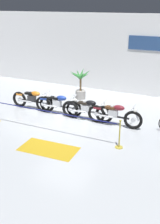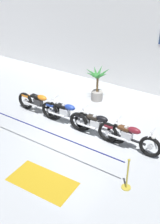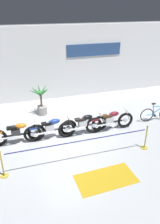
{
  "view_description": "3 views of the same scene",
  "coord_description": "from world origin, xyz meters",
  "px_view_note": "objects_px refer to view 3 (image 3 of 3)",
  "views": [
    {
      "loc": [
        5.24,
        -9.59,
        4.73
      ],
      "look_at": [
        0.67,
        0.11,
        0.52
      ],
      "focal_mm": 45.0,
      "sensor_mm": 36.0,
      "label": 1
    },
    {
      "loc": [
        4.93,
        -6.83,
        5.89
      ],
      "look_at": [
        -0.3,
        1.07,
        0.45
      ],
      "focal_mm": 45.0,
      "sensor_mm": 36.0,
      "label": 2
    },
    {
      "loc": [
        -1.83,
        -7.32,
        5.23
      ],
      "look_at": [
        0.72,
        0.93,
        0.92
      ],
      "focal_mm": 35.0,
      "sensor_mm": 36.0,
      "label": 3
    }
  ],
  "objects_px": {
    "motorcycle_maroon_3": "(110,121)",
    "floor_banner": "(106,179)",
    "potted_palm_left_of_row": "(41,101)",
    "bicycle": "(156,114)",
    "stanchion_far_left": "(49,152)",
    "stanchion_mid_left": "(145,141)",
    "motorcycle_blue_1": "(51,129)",
    "motorcycle_orange_0": "(17,133)",
    "motorcycle_black_2": "(84,124)"
  },
  "relations": [
    {
      "from": "bicycle",
      "to": "stanchion_mid_left",
      "type": "xyz_separation_m",
      "value": [
        -1.81,
        -1.89,
        -0.02
      ]
    },
    {
      "from": "motorcycle_orange_0",
      "to": "bicycle",
      "type": "relative_size",
      "value": 1.34
    },
    {
      "from": "stanchion_far_left",
      "to": "stanchion_mid_left",
      "type": "distance_m",
      "value": 3.84
    },
    {
      "from": "motorcycle_maroon_3",
      "to": "motorcycle_orange_0",
      "type": "bearing_deg",
      "value": 177.67
    },
    {
      "from": "motorcycle_black_2",
      "to": "potted_palm_left_of_row",
      "type": "relative_size",
      "value": 1.46
    },
    {
      "from": "potted_palm_left_of_row",
      "to": "floor_banner",
      "type": "height_order",
      "value": "potted_palm_left_of_row"
    },
    {
      "from": "potted_palm_left_of_row",
      "to": "floor_banner",
      "type": "xyz_separation_m",
      "value": [
        1.32,
        -5.4,
        -0.76
      ]
    },
    {
      "from": "motorcycle_maroon_3",
      "to": "potted_palm_left_of_row",
      "type": "height_order",
      "value": "potted_palm_left_of_row"
    },
    {
      "from": "bicycle",
      "to": "potted_palm_left_of_row",
      "type": "bearing_deg",
      "value": 155.87
    },
    {
      "from": "motorcycle_maroon_3",
      "to": "stanchion_mid_left",
      "type": "bearing_deg",
      "value": -66.05
    },
    {
      "from": "bicycle",
      "to": "floor_banner",
      "type": "bearing_deg",
      "value": -142.73
    },
    {
      "from": "stanchion_far_left",
      "to": "motorcycle_blue_1",
      "type": "bearing_deg",
      "value": 77.9
    },
    {
      "from": "motorcycle_orange_0",
      "to": "floor_banner",
      "type": "distance_m",
      "value": 4.04
    },
    {
      "from": "stanchion_mid_left",
      "to": "motorcycle_blue_1",
      "type": "bearing_deg",
      "value": 151.87
    },
    {
      "from": "floor_banner",
      "to": "bicycle",
      "type": "bearing_deg",
      "value": 34.87
    },
    {
      "from": "motorcycle_blue_1",
      "to": "stanchion_mid_left",
      "type": "distance_m",
      "value": 3.89
    },
    {
      "from": "bicycle",
      "to": "potted_palm_left_of_row",
      "type": "xyz_separation_m",
      "value": [
        -5.3,
        2.37,
        0.39
      ]
    },
    {
      "from": "motorcycle_black_2",
      "to": "bicycle",
      "type": "distance_m",
      "value": 3.81
    },
    {
      "from": "motorcycle_maroon_3",
      "to": "floor_banner",
      "type": "xyz_separation_m",
      "value": [
        -1.41,
        -2.84,
        -0.47
      ]
    },
    {
      "from": "motorcycle_black_2",
      "to": "bicycle",
      "type": "height_order",
      "value": "motorcycle_black_2"
    },
    {
      "from": "bicycle",
      "to": "stanchion_far_left",
      "type": "bearing_deg",
      "value": -161.46
    },
    {
      "from": "floor_banner",
      "to": "potted_palm_left_of_row",
      "type": "bearing_deg",
      "value": 101.38
    },
    {
      "from": "stanchion_mid_left",
      "to": "motorcycle_black_2",
      "type": "bearing_deg",
      "value": 138.7
    },
    {
      "from": "floor_banner",
      "to": "stanchion_mid_left",
      "type": "bearing_deg",
      "value": 25.23
    },
    {
      "from": "stanchion_far_left",
      "to": "floor_banner",
      "type": "distance_m",
      "value": 2.12
    },
    {
      "from": "motorcycle_orange_0",
      "to": "stanchion_mid_left",
      "type": "bearing_deg",
      "value": -21.27
    },
    {
      "from": "potted_palm_left_of_row",
      "to": "bicycle",
      "type": "bearing_deg",
      "value": -24.13
    },
    {
      "from": "motorcycle_maroon_3",
      "to": "potted_palm_left_of_row",
      "type": "xyz_separation_m",
      "value": [
        -2.73,
        2.55,
        0.29
      ]
    },
    {
      "from": "stanchion_far_left",
      "to": "motorcycle_orange_0",
      "type": "bearing_deg",
      "value": 117.86
    },
    {
      "from": "stanchion_mid_left",
      "to": "floor_banner",
      "type": "xyz_separation_m",
      "value": [
        -2.16,
        -1.13,
        -0.35
      ]
    },
    {
      "from": "motorcycle_orange_0",
      "to": "floor_banner",
      "type": "bearing_deg",
      "value": -48.6
    },
    {
      "from": "motorcycle_black_2",
      "to": "stanchion_mid_left",
      "type": "xyz_separation_m",
      "value": [
        2.0,
        -1.76,
        -0.12
      ]
    },
    {
      "from": "motorcycle_black_2",
      "to": "motorcycle_orange_0",
      "type": "bearing_deg",
      "value": 177.61
    },
    {
      "from": "motorcycle_black_2",
      "to": "potted_palm_left_of_row",
      "type": "xyz_separation_m",
      "value": [
        -1.49,
        2.5,
        0.29
      ]
    },
    {
      "from": "motorcycle_blue_1",
      "to": "motorcycle_maroon_3",
      "type": "bearing_deg",
      "value": -2.69
    },
    {
      "from": "stanchion_far_left",
      "to": "motorcycle_black_2",
      "type": "bearing_deg",
      "value": 43.91
    },
    {
      "from": "motorcycle_black_2",
      "to": "stanchion_far_left",
      "type": "height_order",
      "value": "stanchion_far_left"
    },
    {
      "from": "motorcycle_black_2",
      "to": "stanchion_mid_left",
      "type": "relative_size",
      "value": 2.19
    },
    {
      "from": "motorcycle_orange_0",
      "to": "stanchion_mid_left",
      "type": "xyz_separation_m",
      "value": [
        4.82,
        -1.88,
        -0.11
      ]
    },
    {
      "from": "motorcycle_maroon_3",
      "to": "stanchion_far_left",
      "type": "height_order",
      "value": "stanchion_far_left"
    },
    {
      "from": "bicycle",
      "to": "potted_palm_left_of_row",
      "type": "distance_m",
      "value": 5.82
    },
    {
      "from": "stanchion_far_left",
      "to": "stanchion_mid_left",
      "type": "bearing_deg",
      "value": -0.0
    },
    {
      "from": "motorcycle_maroon_3",
      "to": "floor_banner",
      "type": "height_order",
      "value": "motorcycle_maroon_3"
    },
    {
      "from": "motorcycle_blue_1",
      "to": "potted_palm_left_of_row",
      "type": "distance_m",
      "value": 2.44
    },
    {
      "from": "motorcycle_maroon_3",
      "to": "bicycle",
      "type": "height_order",
      "value": "motorcycle_maroon_3"
    },
    {
      "from": "potted_palm_left_of_row",
      "to": "stanchion_far_left",
      "type": "relative_size",
      "value": 0.29
    },
    {
      "from": "floor_banner",
      "to": "motorcycle_black_2",
      "type": "bearing_deg",
      "value": 84.34
    },
    {
      "from": "potted_palm_left_of_row",
      "to": "motorcycle_blue_1",
      "type": "bearing_deg",
      "value": -88.68
    },
    {
      "from": "bicycle",
      "to": "stanchion_mid_left",
      "type": "distance_m",
      "value": 2.61
    },
    {
      "from": "motorcycle_blue_1",
      "to": "potted_palm_left_of_row",
      "type": "height_order",
      "value": "potted_palm_left_of_row"
    }
  ]
}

